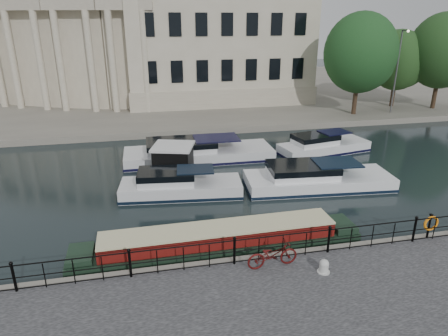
# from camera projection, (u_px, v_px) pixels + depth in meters

# --- Properties ---
(ground_plane) EXTENTS (160.00, 160.00, 0.00)m
(ground_plane) POSITION_uv_depth(u_px,v_px,m) (223.00, 246.00, 18.08)
(ground_plane) COLOR black
(ground_plane) RESTS_ON ground
(far_bank) EXTENTS (120.00, 42.00, 0.55)m
(far_bank) POSITION_uv_depth(u_px,v_px,m) (162.00, 92.00, 53.64)
(far_bank) COLOR #6B665B
(far_bank) RESTS_ON ground_plane
(railing) EXTENTS (24.14, 0.14, 1.22)m
(railing) POSITION_uv_depth(u_px,v_px,m) (234.00, 249.00, 15.60)
(railing) COLOR black
(railing) RESTS_ON near_quay
(civic_building) EXTENTS (53.55, 31.84, 16.85)m
(civic_building) POSITION_uv_depth(u_px,v_px,m) (153.00, 41.00, 47.12)
(civic_building) COLOR #ADA38C
(civic_building) RESTS_ON far_bank
(lamp_posts) EXTENTS (8.24, 1.55, 8.07)m
(lamp_posts) POSITION_uv_depth(u_px,v_px,m) (431.00, 69.00, 40.43)
(lamp_posts) COLOR #59595B
(lamp_posts) RESTS_ON far_bank
(bicycle) EXTENTS (2.10, 0.86, 1.08)m
(bicycle) POSITION_uv_depth(u_px,v_px,m) (272.00, 254.00, 15.47)
(bicycle) COLOR #490E0D
(bicycle) RESTS_ON near_quay
(mooring_bollard) EXTENTS (0.49, 0.49, 0.55)m
(mooring_bollard) POSITION_uv_depth(u_px,v_px,m) (324.00, 266.00, 15.21)
(mooring_bollard) COLOR #B7B7B3
(mooring_bollard) RESTS_ON near_quay
(life_ring_post) EXTENTS (0.71, 0.19, 1.16)m
(life_ring_post) POSITION_uv_depth(u_px,v_px,m) (431.00, 224.00, 17.39)
(life_ring_post) COLOR black
(life_ring_post) RESTS_ON near_quay
(narrowboat) EXTENTS (12.83, 1.84, 1.48)m
(narrowboat) POSITION_uv_depth(u_px,v_px,m) (219.00, 244.00, 17.57)
(narrowboat) COLOR black
(narrowboat) RESTS_ON ground_plane
(harbour_hut) EXTENTS (4.06, 3.68, 2.21)m
(harbour_hut) POSITION_uv_depth(u_px,v_px,m) (174.00, 163.00, 25.63)
(harbour_hut) COLOR #6B665B
(harbour_hut) RESTS_ON ground_plane
(cabin_cruisers) EXTENTS (18.84, 10.15, 1.99)m
(cabin_cruisers) POSITION_uv_depth(u_px,v_px,m) (248.00, 165.00, 26.87)
(cabin_cruisers) COLOR silver
(cabin_cruisers) RESTS_ON ground_plane
(trees) EXTENTS (16.66, 8.92, 9.80)m
(trees) POSITION_uv_depth(u_px,v_px,m) (403.00, 56.00, 40.22)
(trees) COLOR black
(trees) RESTS_ON far_bank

